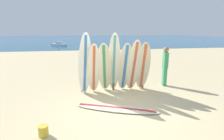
# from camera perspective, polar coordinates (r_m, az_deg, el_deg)

# --- Properties ---
(ground_plane) EXTENTS (120.00, 120.00, 0.00)m
(ground_plane) POSITION_cam_1_polar(r_m,az_deg,el_deg) (5.73, 2.08, -12.59)
(ground_plane) COLOR #D3BC8C
(ocean_water) EXTENTS (120.00, 80.00, 0.01)m
(ocean_water) POSITION_cam_1_polar(r_m,az_deg,el_deg) (63.11, -9.89, 10.08)
(ocean_water) COLOR #1E5984
(ocean_water) RESTS_ON ground
(surfboard_rack) EXTENTS (2.68, 0.09, 1.04)m
(surfboard_rack) POSITION_cam_1_polar(r_m,az_deg,el_deg) (7.28, 0.44, -1.50)
(surfboard_rack) COLOR brown
(surfboard_rack) RESTS_ON ground
(surfboard_leaning_far_left) EXTENTS (0.62, 0.76, 2.41)m
(surfboard_leaning_far_left) POSITION_cam_1_polar(r_m,az_deg,el_deg) (6.62, -8.78, 1.68)
(surfboard_leaning_far_left) COLOR white
(surfboard_leaning_far_left) RESTS_ON ground
(surfboard_leaning_left) EXTENTS (0.50, 0.95, 2.04)m
(surfboard_leaning_left) POSITION_cam_1_polar(r_m,az_deg,el_deg) (6.68, -5.92, 0.22)
(surfboard_leaning_left) COLOR white
(surfboard_leaning_left) RESTS_ON ground
(surfboard_leaning_center_left) EXTENTS (0.75, 1.10, 2.05)m
(surfboard_leaning_center_left) POSITION_cam_1_polar(r_m,az_deg,el_deg) (6.84, -2.48, 0.62)
(surfboard_leaning_center_left) COLOR beige
(surfboard_leaning_center_left) RESTS_ON ground
(surfboard_leaning_center) EXTENTS (0.61, 1.10, 2.40)m
(surfboard_leaning_center) POSITION_cam_1_polar(r_m,az_deg,el_deg) (6.81, 0.63, 2.09)
(surfboard_leaning_center) COLOR silver
(surfboard_leaning_center) RESTS_ON ground
(surfboard_leaning_center_right) EXTENTS (0.56, 0.81, 2.03)m
(surfboard_leaning_center_right) POSITION_cam_1_polar(r_m,az_deg,el_deg) (7.02, 4.14, 0.83)
(surfboard_leaning_center_right) COLOR beige
(surfboard_leaning_center_right) RESTS_ON ground
(surfboard_leaning_right) EXTENTS (0.60, 0.79, 2.14)m
(surfboard_leaning_right) POSITION_cam_1_polar(r_m,az_deg,el_deg) (7.05, 7.04, 1.29)
(surfboard_leaning_right) COLOR silver
(surfboard_leaning_right) RESTS_ON ground
(surfboard_leaning_far_right) EXTENTS (0.67, 0.86, 2.05)m
(surfboard_leaning_far_right) POSITION_cam_1_polar(r_m,az_deg,el_deg) (7.21, 10.01, 1.07)
(surfboard_leaning_far_right) COLOR beige
(surfboard_leaning_far_right) RESTS_ON ground
(surfboard_lying_on_sand) EXTENTS (2.67, 1.61, 0.08)m
(surfboard_lying_on_sand) POSITION_cam_1_polar(r_m,az_deg,el_deg) (5.70, 1.36, -12.34)
(surfboard_lying_on_sand) COLOR beige
(surfboard_lying_on_sand) RESTS_ON ground
(beachgoer_standing) EXTENTS (0.24, 0.30, 1.76)m
(beachgoer_standing) POSITION_cam_1_polar(r_m,az_deg,el_deg) (8.19, 16.85, 1.68)
(beachgoer_standing) COLOR #3F9966
(beachgoer_standing) RESTS_ON ground
(small_boat_offshore) EXTENTS (2.75, 2.22, 0.71)m
(small_boat_offshore) POSITION_cam_1_polar(r_m,az_deg,el_deg) (31.34, -16.80, 7.97)
(small_boat_offshore) COLOR silver
(small_boat_offshore) RESTS_ON ocean_water
(sand_bucket) EXTENTS (0.23, 0.23, 0.26)m
(sand_bucket) POSITION_cam_1_polar(r_m,az_deg,el_deg) (4.67, -21.37, -17.91)
(sand_bucket) COLOR gold
(sand_bucket) RESTS_ON ground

